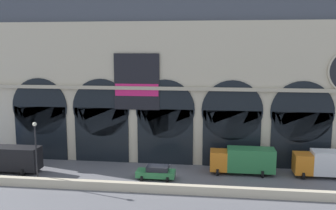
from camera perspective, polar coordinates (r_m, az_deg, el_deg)
ground_plane at (r=43.77m, az=-1.33°, el=-10.96°), size 200.00×200.00×0.00m
quay_parapet_wall at (r=39.33m, az=-2.36°, el=-12.58°), size 90.00×0.70×0.94m
station_building at (r=48.81m, az=-0.02°, el=3.72°), size 51.59×5.47×21.47m
box_truck_west at (r=48.66m, az=-23.09°, el=-7.53°), size 7.50×2.91×3.12m
car_center at (r=42.87m, az=-1.81°, el=-10.26°), size 4.40×2.22×1.55m
box_truck_mideast at (r=45.13m, az=11.43°, el=-8.25°), size 7.50×2.91×3.12m
box_truck_east at (r=46.84m, az=23.39°, el=-8.18°), size 7.50×2.91×3.12m
street_lamp_quayside at (r=42.85m, az=-19.62°, el=-5.75°), size 0.44×0.44×6.90m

